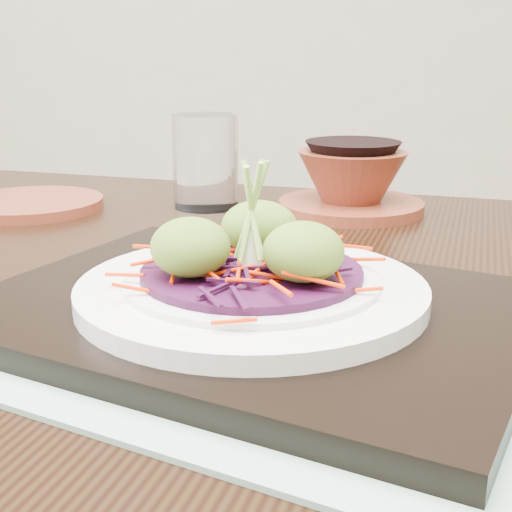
# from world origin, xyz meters

# --- Properties ---
(dining_table) EXTENTS (1.37, 1.02, 0.79)m
(dining_table) POSITION_xyz_m (0.03, 0.09, 0.68)
(dining_table) COLOR black
(dining_table) RESTS_ON ground
(placemat) EXTENTS (0.52, 0.46, 0.00)m
(placemat) POSITION_xyz_m (0.02, 0.01, 0.79)
(placemat) COLOR #86AE98
(placemat) RESTS_ON dining_table
(serving_tray) EXTENTS (0.44, 0.39, 0.02)m
(serving_tray) POSITION_xyz_m (0.02, 0.01, 0.80)
(serving_tray) COLOR black
(serving_tray) RESTS_ON placemat
(white_plate) EXTENTS (0.24, 0.24, 0.02)m
(white_plate) POSITION_xyz_m (0.02, 0.01, 0.82)
(white_plate) COLOR silver
(white_plate) RESTS_ON serving_tray
(cabbage_bed) EXTENTS (0.15, 0.15, 0.01)m
(cabbage_bed) POSITION_xyz_m (0.02, 0.01, 0.83)
(cabbage_bed) COLOR #350A2C
(cabbage_bed) RESTS_ON white_plate
(carrot_julienne) EXTENTS (0.19, 0.19, 0.01)m
(carrot_julienne) POSITION_xyz_m (0.02, 0.01, 0.84)
(carrot_julienne) COLOR red
(carrot_julienne) RESTS_ON cabbage_bed
(guacamole_scoops) EXTENTS (0.13, 0.12, 0.04)m
(guacamole_scoops) POSITION_xyz_m (0.02, 0.01, 0.85)
(guacamole_scoops) COLOR #517021
(guacamole_scoops) RESTS_ON cabbage_bed
(scallion_garnish) EXTENTS (0.06, 0.06, 0.08)m
(scallion_garnish) POSITION_xyz_m (0.02, 0.01, 0.87)
(scallion_garnish) COLOR #89C34E
(scallion_garnish) RESTS_ON cabbage_bed
(terracotta_side_plate) EXTENTS (0.19, 0.19, 0.01)m
(terracotta_side_plate) POSITION_xyz_m (-0.31, 0.34, 0.79)
(terracotta_side_plate) COLOR maroon
(terracotta_side_plate) RESTS_ON dining_table
(water_glass) EXTENTS (0.09, 0.09, 0.11)m
(water_glass) POSITION_xyz_m (-0.10, 0.38, 0.84)
(water_glass) COLOR white
(water_glass) RESTS_ON dining_table
(terracotta_bowl_set) EXTENTS (0.17, 0.17, 0.07)m
(terracotta_bowl_set) POSITION_xyz_m (0.08, 0.38, 0.82)
(terracotta_bowl_set) COLOR maroon
(terracotta_bowl_set) RESTS_ON dining_table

